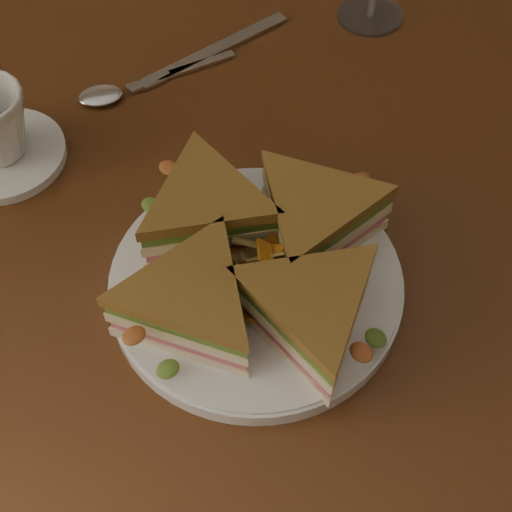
{
  "coord_description": "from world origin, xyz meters",
  "views": [
    {
      "loc": [
        -0.04,
        -0.45,
        1.28
      ],
      "look_at": [
        0.04,
        -0.12,
        0.8
      ],
      "focal_mm": 50.0,
      "sensor_mm": 36.0,
      "label": 1
    }
  ],
  "objects_px": {
    "table": "(195,258)",
    "spoon": "(121,90)",
    "plate": "(256,284)",
    "sandwich_wedges": "(256,259)",
    "saucer": "(3,155)",
    "knife": "(205,55)"
  },
  "relations": [
    {
      "from": "spoon",
      "to": "saucer",
      "type": "height_order",
      "value": "same"
    },
    {
      "from": "table",
      "to": "knife",
      "type": "relative_size",
      "value": 5.95
    },
    {
      "from": "spoon",
      "to": "saucer",
      "type": "bearing_deg",
      "value": -165.33
    },
    {
      "from": "plate",
      "to": "sandwich_wedges",
      "type": "bearing_deg",
      "value": 180.0
    },
    {
      "from": "plate",
      "to": "sandwich_wedges",
      "type": "relative_size",
      "value": 0.83
    },
    {
      "from": "spoon",
      "to": "saucer",
      "type": "xyz_separation_m",
      "value": [
        -0.13,
        -0.07,
        0.0
      ]
    },
    {
      "from": "table",
      "to": "knife",
      "type": "xyz_separation_m",
      "value": [
        0.06,
        0.2,
        0.1
      ]
    },
    {
      "from": "table",
      "to": "spoon",
      "type": "height_order",
      "value": "spoon"
    },
    {
      "from": "plate",
      "to": "sandwich_wedges",
      "type": "distance_m",
      "value": 0.04
    },
    {
      "from": "spoon",
      "to": "plate",
      "type": "bearing_deg",
      "value": -87.07
    },
    {
      "from": "table",
      "to": "sandwich_wedges",
      "type": "bearing_deg",
      "value": -71.06
    },
    {
      "from": "spoon",
      "to": "knife",
      "type": "distance_m",
      "value": 0.11
    },
    {
      "from": "sandwich_wedges",
      "to": "saucer",
      "type": "xyz_separation_m",
      "value": [
        -0.21,
        0.21,
        -0.04
      ]
    },
    {
      "from": "spoon",
      "to": "knife",
      "type": "height_order",
      "value": "spoon"
    },
    {
      "from": "sandwich_wedges",
      "to": "spoon",
      "type": "relative_size",
      "value": 1.7
    },
    {
      "from": "plate",
      "to": "saucer",
      "type": "relative_size",
      "value": 2.02
    },
    {
      "from": "plate",
      "to": "saucer",
      "type": "bearing_deg",
      "value": 134.65
    },
    {
      "from": "plate",
      "to": "spoon",
      "type": "height_order",
      "value": "plate"
    },
    {
      "from": "table",
      "to": "spoon",
      "type": "bearing_deg",
      "value": 104.46
    },
    {
      "from": "sandwich_wedges",
      "to": "knife",
      "type": "height_order",
      "value": "sandwich_wedges"
    },
    {
      "from": "table",
      "to": "spoon",
      "type": "xyz_separation_m",
      "value": [
        -0.04,
        0.17,
        0.1
      ]
    },
    {
      "from": "plate",
      "to": "table",
      "type": "bearing_deg",
      "value": 108.94
    }
  ]
}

